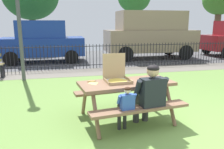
# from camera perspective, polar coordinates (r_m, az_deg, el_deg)

# --- Properties ---
(ground) EXTENTS (28.00, 10.54, 0.02)m
(ground) POSITION_cam_1_polar(r_m,az_deg,el_deg) (5.20, 15.96, -9.19)
(ground) COLOR #6D9445
(cobblestone_walkway) EXTENTS (28.00, 1.40, 0.01)m
(cobblestone_walkway) POSITION_cam_1_polar(r_m,az_deg,el_deg) (9.29, 2.46, 0.97)
(cobblestone_walkway) COLOR slate
(street_asphalt) EXTENTS (28.00, 6.17, 0.01)m
(street_asphalt) POSITION_cam_1_polar(r_m,az_deg,el_deg) (12.93, -1.95, 4.29)
(street_asphalt) COLOR #515154
(picnic_table_foreground) EXTENTS (1.97, 1.70, 0.79)m
(picnic_table_foreground) POSITION_cam_1_polar(r_m,az_deg,el_deg) (4.50, 3.56, -3.96)
(picnic_table_foreground) COLOR #845F46
(picnic_table_foreground) RESTS_ON ground
(pizza_box_open) EXTENTS (0.49, 0.51, 0.52)m
(pizza_box_open) POSITION_cam_1_polar(r_m,az_deg,el_deg) (4.49, 1.12, -0.41)
(pizza_box_open) COLOR tan
(pizza_box_open) RESTS_ON picnic_table_foreground
(pizza_slice_on_table) EXTENTS (0.19, 0.26, 0.02)m
(pizza_slice_on_table) POSITION_cam_1_polar(r_m,az_deg,el_deg) (4.39, -4.76, -1.97)
(pizza_slice_on_table) COLOR #F8E16B
(pizza_slice_on_table) RESTS_ON picnic_table_foreground
(adult_at_table) EXTENTS (0.63, 0.62, 1.19)m
(adult_at_table) POSITION_cam_1_polar(r_m,az_deg,el_deg) (4.15, 9.27, -4.67)
(adult_at_table) COLOR #353535
(adult_at_table) RESTS_ON ground
(child_at_table) EXTENTS (0.34, 0.34, 0.85)m
(child_at_table) POSITION_cam_1_polar(r_m,az_deg,el_deg) (3.97, 3.40, -7.51)
(child_at_table) COLOR #2D2D2D
(child_at_table) RESTS_ON ground
(iron_fence_streetside) EXTENTS (23.60, 0.03, 1.02)m
(iron_fence_streetside) POSITION_cam_1_polar(r_m,az_deg,el_deg) (9.87, 1.42, 4.74)
(iron_fence_streetside) COLOR black
(iron_fence_streetside) RESTS_ON ground
(parked_car_left) EXTENTS (3.91, 1.85, 1.98)m
(parked_car_left) POSITION_cam_1_polar(r_m,az_deg,el_deg) (11.71, -16.79, 7.89)
(parked_car_left) COLOR navy
(parked_car_left) RESTS_ON ground
(parked_car_center) EXTENTS (4.71, 2.10, 2.46)m
(parked_car_center) POSITION_cam_1_polar(r_m,az_deg,el_deg) (12.58, 9.40, 9.90)
(parked_car_center) COLOR #967D61
(parked_car_center) RESTS_ON ground
(far_tree_midright) EXTENTS (2.68, 2.68, 4.91)m
(far_tree_midright) POSITION_cam_1_polar(r_m,az_deg,el_deg) (21.52, 25.01, 16.18)
(far_tree_midright) COLOR brown
(far_tree_midright) RESTS_ON ground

